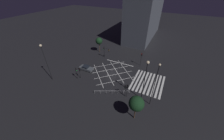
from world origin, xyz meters
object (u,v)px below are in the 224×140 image
traffic_light_sw_cross (125,88)px  street_lamp_far (44,55)px  street_lamp_east (146,72)px  street_tree_near (99,41)px  traffic_light_sw_main (127,88)px  traffic_light_nw_main (80,71)px  traffic_light_ne_main (104,50)px  street_lamp_west (155,81)px  traffic_light_nw_cross (76,71)px  street_tree_far (136,104)px  traffic_light_se_main (141,57)px  waiting_car (86,68)px  traffic_light_ne_cross (107,51)px

traffic_light_sw_cross → street_lamp_far: bearing=8.6°
street_lamp_east → traffic_light_sw_cross: bearing=107.3°
traffic_light_sw_cross → street_tree_near: 23.92m
traffic_light_sw_cross → street_tree_near: street_tree_near is taller
traffic_light_sw_cross → traffic_light_sw_main: (0.19, -0.41, 0.08)m
traffic_light_nw_main → street_lamp_east: size_ratio=0.33×
traffic_light_ne_main → street_lamp_west: (-13.73, -18.97, 3.66)m
traffic_light_nw_cross → street_tree_far: size_ratio=0.64×
traffic_light_se_main → street_tree_near: bearing=-98.3°
traffic_light_sw_main → street_tree_near: street_tree_near is taller
traffic_light_sw_main → street_lamp_east: size_ratio=0.36×
street_tree_near → waiting_car: (-12.02, -2.54, -3.67)m
traffic_light_sw_cross → street_lamp_west: street_lamp_west is taller
street_tree_far → waiting_car: 20.62m
traffic_light_sw_main → waiting_car: traffic_light_sw_main is taller
street_tree_near → street_lamp_west: bearing=-126.3°
traffic_light_se_main → street_lamp_far: bearing=-47.9°
street_lamp_west → waiting_car: street_lamp_west is taller
traffic_light_nw_main → traffic_light_sw_main: bearing=-93.4°
waiting_car → traffic_light_sw_cross: bearing=-18.8°
traffic_light_ne_main → street_tree_near: bearing=-128.5°
traffic_light_ne_main → street_lamp_east: 21.74m
traffic_light_ne_main → traffic_light_nw_main: traffic_light_ne_main is taller
street_tree_far → waiting_car: bearing=62.7°
traffic_light_ne_cross → traffic_light_nw_cross: traffic_light_ne_cross is taller
traffic_light_ne_main → traffic_light_sw_main: bearing=44.7°
traffic_light_sw_main → street_tree_near: bearing=46.0°
traffic_light_sw_cross → traffic_light_ne_cross: size_ratio=0.94×
traffic_light_ne_main → street_lamp_west: size_ratio=0.38×
traffic_light_ne_main → traffic_light_sw_main: traffic_light_ne_main is taller
traffic_light_ne_main → traffic_light_ne_cross: bearing=88.8°
street_lamp_far → street_tree_far: bearing=-93.5°
traffic_light_nw_cross → street_tree_near: street_tree_near is taller
traffic_light_sw_cross → waiting_car: (4.86, 14.31, -1.86)m
traffic_light_ne_cross → street_lamp_east: street_lamp_east is taller
traffic_light_ne_cross → street_lamp_far: 19.31m
street_tree_far → waiting_car: street_tree_far is taller
street_lamp_far → waiting_car: (7.88, -5.54, -6.88)m
traffic_light_se_main → street_tree_far: 19.44m
traffic_light_ne_cross → traffic_light_se_main: (0.49, -11.66, 0.37)m
street_tree_near → street_tree_far: street_tree_far is taller
street_lamp_west → street_tree_near: 28.07m
traffic_light_ne_cross → traffic_light_se_main: traffic_light_se_main is taller
traffic_light_sw_main → street_lamp_west: (0.11, -5.28, 3.89)m
traffic_light_sw_cross → street_lamp_west: size_ratio=0.34×
street_tree_near → street_tree_far: (-21.33, -20.59, -0.12)m
street_lamp_far → waiting_car: size_ratio=2.42×
traffic_light_nw_cross → street_tree_near: (16.58, 2.99, 1.73)m
traffic_light_se_main → street_tree_far: bearing=12.5°
traffic_light_sw_cross → traffic_light_ne_cross: bearing=-49.1°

